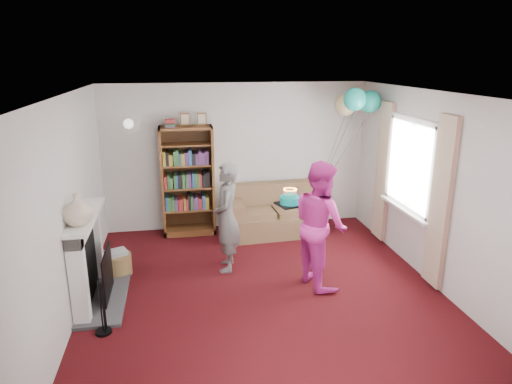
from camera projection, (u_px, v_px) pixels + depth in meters
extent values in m
plane|color=black|center=(264.00, 292.00, 5.86)|extent=(5.00, 5.00, 0.00)
cube|color=silver|center=(237.00, 157.00, 7.87)|extent=(4.50, 0.02, 2.50)
cube|color=silver|center=(67.00, 210.00, 5.12)|extent=(0.02, 5.00, 2.50)
cube|color=silver|center=(436.00, 190.00, 5.88)|extent=(0.02, 5.00, 2.50)
cube|color=white|center=(265.00, 94.00, 5.14)|extent=(4.50, 5.00, 0.01)
cube|color=#3F3F42|center=(104.00, 297.00, 5.71)|extent=(0.55, 1.40, 0.04)
cube|color=white|center=(78.00, 281.00, 5.02)|extent=(0.18, 0.14, 1.06)
cube|color=white|center=(95.00, 243.00, 6.06)|extent=(0.18, 0.14, 1.06)
cube|color=white|center=(83.00, 224.00, 5.40)|extent=(0.18, 1.24, 0.16)
cube|color=white|center=(85.00, 216.00, 5.38)|extent=(0.28, 1.35, 0.05)
cube|color=black|center=(86.00, 264.00, 5.55)|extent=(0.10, 0.80, 0.86)
cube|color=black|center=(108.00, 274.00, 5.63)|extent=(0.02, 0.70, 0.60)
cylinder|color=black|center=(101.00, 307.00, 4.90)|extent=(0.18, 0.18, 0.64)
cylinder|color=black|center=(121.00, 261.00, 6.45)|extent=(0.26, 0.26, 0.26)
cube|color=white|center=(415.00, 120.00, 6.20)|extent=(0.08, 1.30, 0.08)
cube|color=white|center=(407.00, 207.00, 6.56)|extent=(0.08, 1.30, 0.08)
cube|color=white|center=(413.00, 165.00, 6.38)|extent=(0.01, 1.15, 1.20)
cube|color=white|center=(405.00, 209.00, 6.56)|extent=(0.14, 1.32, 0.04)
cube|color=#BFB490|center=(440.00, 203.00, 5.69)|extent=(0.07, 0.38, 2.20)
cube|color=#BFB490|center=(383.00, 172.00, 7.24)|extent=(0.07, 0.38, 2.20)
cylinder|color=gold|center=(129.00, 122.00, 7.34)|extent=(0.04, 0.12, 0.04)
sphere|color=white|center=(129.00, 124.00, 7.26)|extent=(0.16, 0.16, 0.16)
cube|color=#472B14|center=(187.00, 178.00, 7.78)|extent=(0.87, 0.04, 1.83)
cube|color=brown|center=(163.00, 182.00, 7.53)|extent=(0.04, 0.42, 1.83)
cube|color=brown|center=(213.00, 180.00, 7.67)|extent=(0.04, 0.42, 1.83)
cube|color=brown|center=(185.00, 128.00, 7.34)|extent=(0.87, 0.42, 0.04)
cube|color=brown|center=(190.00, 230.00, 7.84)|extent=(0.87, 0.42, 0.10)
cube|color=brown|center=(189.00, 209.00, 7.73)|extent=(0.79, 0.38, 0.03)
cube|color=brown|center=(188.00, 187.00, 7.62)|extent=(0.79, 0.38, 0.02)
cube|color=brown|center=(187.00, 164.00, 7.51)|extent=(0.79, 0.38, 0.02)
cube|color=brown|center=(186.00, 144.00, 7.42)|extent=(0.79, 0.38, 0.02)
cube|color=maroon|center=(170.00, 123.00, 7.26)|extent=(0.16, 0.22, 0.12)
cube|color=brown|center=(185.00, 119.00, 7.35)|extent=(0.16, 0.02, 0.20)
cube|color=brown|center=(202.00, 119.00, 7.40)|extent=(0.16, 0.02, 0.20)
cube|color=brown|center=(273.00, 223.00, 7.78)|extent=(1.55, 0.82, 0.36)
cube|color=brown|center=(270.00, 200.00, 7.97)|extent=(1.55, 0.24, 0.64)
cube|color=brown|center=(235.00, 215.00, 7.62)|extent=(0.24, 0.77, 0.50)
cube|color=brown|center=(311.00, 211.00, 7.84)|extent=(0.24, 0.77, 0.50)
cube|color=brown|center=(254.00, 214.00, 7.59)|extent=(0.66, 0.52, 0.12)
cube|color=brown|center=(294.00, 212.00, 7.71)|extent=(0.66, 0.52, 0.12)
cylinder|color=olive|center=(118.00, 264.00, 6.31)|extent=(0.39, 0.39, 0.29)
cube|color=beige|center=(116.00, 253.00, 6.26)|extent=(0.27, 0.21, 0.06)
imported|color=black|center=(227.00, 217.00, 6.31)|extent=(0.44, 0.61, 1.54)
imported|color=#C8288C|center=(320.00, 224.00, 5.89)|extent=(0.79, 0.92, 1.66)
cube|color=black|center=(290.00, 204.00, 6.03)|extent=(0.32, 0.32, 0.02)
cylinder|color=#0C8E89|center=(290.00, 200.00, 6.02)|extent=(0.27, 0.27, 0.10)
cylinder|color=#0C8E89|center=(290.00, 196.00, 6.00)|extent=(0.19, 0.19, 0.04)
cylinder|color=#DE638C|center=(296.00, 193.00, 6.00)|extent=(0.01, 0.01, 0.09)
sphere|color=orange|center=(296.00, 189.00, 5.99)|extent=(0.02, 0.02, 0.02)
cylinder|color=#DE638C|center=(295.00, 192.00, 6.03)|extent=(0.01, 0.01, 0.09)
sphere|color=orange|center=(295.00, 189.00, 6.01)|extent=(0.02, 0.02, 0.02)
cylinder|color=#DE638C|center=(293.00, 192.00, 6.05)|extent=(0.01, 0.01, 0.09)
sphere|color=orange|center=(293.00, 188.00, 6.03)|extent=(0.02, 0.02, 0.02)
cylinder|color=#DE638C|center=(291.00, 191.00, 6.06)|extent=(0.01, 0.01, 0.09)
sphere|color=orange|center=(291.00, 188.00, 6.05)|extent=(0.02, 0.02, 0.02)
cylinder|color=#DE638C|center=(289.00, 191.00, 6.06)|extent=(0.01, 0.01, 0.09)
sphere|color=orange|center=(289.00, 188.00, 6.05)|extent=(0.02, 0.02, 0.02)
cylinder|color=#DE638C|center=(287.00, 192.00, 6.06)|extent=(0.01, 0.01, 0.09)
sphere|color=orange|center=(287.00, 188.00, 6.04)|extent=(0.02, 0.02, 0.02)
cylinder|color=#DE638C|center=(285.00, 192.00, 6.04)|extent=(0.01, 0.01, 0.09)
sphere|color=orange|center=(285.00, 188.00, 6.03)|extent=(0.02, 0.02, 0.02)
cylinder|color=#DE638C|center=(284.00, 192.00, 6.02)|extent=(0.01, 0.01, 0.09)
sphere|color=orange|center=(284.00, 189.00, 6.00)|extent=(0.02, 0.02, 0.02)
cylinder|color=#DE638C|center=(284.00, 193.00, 5.99)|extent=(0.01, 0.01, 0.09)
sphere|color=orange|center=(284.00, 189.00, 5.97)|extent=(0.02, 0.02, 0.02)
cylinder|color=#DE638C|center=(284.00, 194.00, 5.96)|extent=(0.01, 0.01, 0.09)
sphere|color=orange|center=(285.00, 190.00, 5.95)|extent=(0.02, 0.02, 0.02)
cylinder|color=#DE638C|center=(286.00, 194.00, 5.94)|extent=(0.01, 0.01, 0.09)
sphere|color=orange|center=(286.00, 191.00, 5.92)|extent=(0.02, 0.02, 0.02)
cylinder|color=#DE638C|center=(288.00, 195.00, 5.92)|extent=(0.01, 0.01, 0.09)
sphere|color=orange|center=(288.00, 191.00, 5.91)|extent=(0.02, 0.02, 0.02)
cylinder|color=#DE638C|center=(290.00, 195.00, 5.91)|extent=(0.01, 0.01, 0.09)
sphere|color=orange|center=(290.00, 191.00, 5.90)|extent=(0.02, 0.02, 0.02)
cylinder|color=#DE638C|center=(292.00, 195.00, 5.91)|extent=(0.01, 0.01, 0.09)
sphere|color=orange|center=(292.00, 191.00, 5.90)|extent=(0.02, 0.02, 0.02)
cylinder|color=#DE638C|center=(294.00, 195.00, 5.93)|extent=(0.01, 0.01, 0.09)
sphere|color=orange|center=(294.00, 191.00, 5.91)|extent=(0.02, 0.02, 0.02)
cylinder|color=#DE638C|center=(295.00, 194.00, 5.95)|extent=(0.01, 0.01, 0.09)
sphere|color=orange|center=(296.00, 190.00, 5.93)|extent=(0.02, 0.02, 0.02)
cylinder|color=#DE638C|center=(296.00, 193.00, 5.97)|extent=(0.01, 0.01, 0.09)
sphere|color=orange|center=(296.00, 190.00, 5.96)|extent=(0.02, 0.02, 0.02)
sphere|color=#3F3F3F|center=(315.00, 198.00, 7.57)|extent=(0.02, 0.02, 0.02)
sphere|color=teal|center=(370.00, 102.00, 7.23)|extent=(0.36, 0.36, 0.36)
sphere|color=#CDBD7D|center=(346.00, 105.00, 7.37)|extent=(0.36, 0.36, 0.36)
sphere|color=teal|center=(355.00, 99.00, 6.97)|extent=(0.36, 0.36, 0.36)
imported|color=beige|center=(77.00, 209.00, 4.99)|extent=(0.36, 0.36, 0.35)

